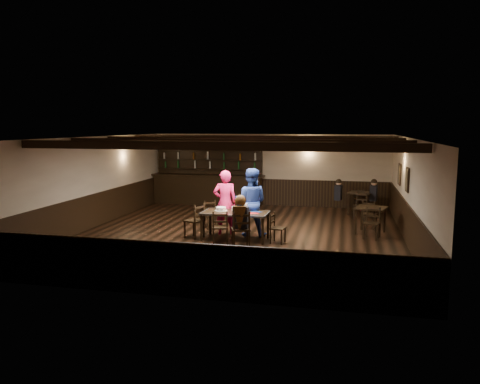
% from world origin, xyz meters
% --- Properties ---
extents(ground, '(10.00, 10.00, 0.00)m').
position_xyz_m(ground, '(0.00, 0.00, 0.00)').
color(ground, black).
rests_on(ground, ground).
extents(room_shell, '(9.02, 10.02, 2.71)m').
position_xyz_m(room_shell, '(0.01, 0.04, 1.75)').
color(room_shell, beige).
rests_on(room_shell, ground).
extents(dining_table, '(1.77, 0.91, 0.75)m').
position_xyz_m(dining_table, '(0.04, -0.66, 0.68)').
color(dining_table, black).
rests_on(dining_table, ground).
extents(chair_near_left, '(0.50, 0.48, 0.87)m').
position_xyz_m(chair_near_left, '(-0.22, -1.24, 0.51)').
color(chair_near_left, black).
rests_on(chair_near_left, ground).
extents(chair_near_right, '(0.56, 0.55, 0.95)m').
position_xyz_m(chair_near_right, '(0.40, -1.52, 0.55)').
color(chair_near_right, black).
rests_on(chair_near_right, ground).
extents(chair_end_left, '(0.55, 0.56, 0.95)m').
position_xyz_m(chair_end_left, '(-1.02, -0.73, 0.55)').
color(chair_end_left, black).
rests_on(chair_end_left, ground).
extents(chair_end_right, '(0.41, 0.42, 0.78)m').
position_xyz_m(chair_end_right, '(1.13, -0.75, 0.46)').
color(chair_end_right, black).
rests_on(chair_end_right, ground).
extents(chair_far_pushed, '(0.52, 0.51, 0.82)m').
position_xyz_m(chair_far_pushed, '(-1.01, 0.60, 0.48)').
color(chair_far_pushed, black).
rests_on(chair_far_pushed, ground).
extents(woman_pink, '(0.74, 0.58, 1.80)m').
position_xyz_m(woman_pink, '(-0.39, -0.08, 0.90)').
color(woman_pink, '#DA1E78').
rests_on(woman_pink, ground).
extents(man_blue, '(0.91, 0.71, 1.88)m').
position_xyz_m(man_blue, '(0.34, -0.10, 0.94)').
color(man_blue, navy).
rests_on(man_blue, ground).
extents(seated_person, '(0.37, 0.56, 0.90)m').
position_xyz_m(seated_person, '(0.37, -1.47, 0.87)').
color(seated_person, black).
rests_on(seated_person, ground).
extents(cake, '(0.33, 0.33, 0.10)m').
position_xyz_m(cake, '(-0.38, -0.56, 0.80)').
color(cake, white).
rests_on(cake, dining_table).
extents(plate_stack_a, '(0.16, 0.16, 0.15)m').
position_xyz_m(plate_stack_a, '(0.03, -0.67, 0.83)').
color(plate_stack_a, white).
rests_on(plate_stack_a, dining_table).
extents(plate_stack_b, '(0.18, 0.18, 0.22)m').
position_xyz_m(plate_stack_b, '(0.27, -0.58, 0.86)').
color(plate_stack_b, white).
rests_on(plate_stack_b, dining_table).
extents(tea_light, '(0.04, 0.04, 0.06)m').
position_xyz_m(tea_light, '(0.06, -0.54, 0.78)').
color(tea_light, '#A5A8AD').
rests_on(tea_light, dining_table).
extents(salt_shaker, '(0.03, 0.03, 0.08)m').
position_xyz_m(salt_shaker, '(0.39, -0.75, 0.79)').
color(salt_shaker, silver).
rests_on(salt_shaker, dining_table).
extents(pepper_shaker, '(0.04, 0.04, 0.10)m').
position_xyz_m(pepper_shaker, '(0.41, -0.72, 0.80)').
color(pepper_shaker, '#A5A8AD').
rests_on(pepper_shaker, dining_table).
extents(drink_glass, '(0.08, 0.08, 0.12)m').
position_xyz_m(drink_glass, '(0.35, -0.57, 0.81)').
color(drink_glass, silver).
rests_on(drink_glass, dining_table).
extents(menu_red, '(0.38, 0.32, 0.00)m').
position_xyz_m(menu_red, '(0.51, -0.72, 0.75)').
color(menu_red, maroon).
rests_on(menu_red, dining_table).
extents(menu_blue, '(0.36, 0.32, 0.00)m').
position_xyz_m(menu_blue, '(0.56, -0.50, 0.75)').
color(menu_blue, navy).
rests_on(menu_blue, dining_table).
extents(bar_counter, '(4.39, 0.70, 2.20)m').
position_xyz_m(bar_counter, '(-2.33, 4.72, 0.73)').
color(bar_counter, black).
rests_on(bar_counter, ground).
extents(back_table_a, '(0.98, 0.98, 0.75)m').
position_xyz_m(back_table_a, '(3.59, 0.90, 0.65)').
color(back_table_a, black).
rests_on(back_table_a, ground).
extents(back_table_b, '(0.94, 0.94, 0.75)m').
position_xyz_m(back_table_b, '(3.37, 3.86, 0.65)').
color(back_table_b, black).
rests_on(back_table_b, ground).
extents(bg_patron_left, '(0.28, 0.39, 0.73)m').
position_xyz_m(bg_patron_left, '(2.64, 3.82, 0.83)').
color(bg_patron_left, black).
rests_on(bg_patron_left, ground).
extents(bg_patron_right, '(0.29, 0.40, 0.75)m').
position_xyz_m(bg_patron_right, '(3.82, 3.92, 0.84)').
color(bg_patron_right, black).
rests_on(bg_patron_right, ground).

